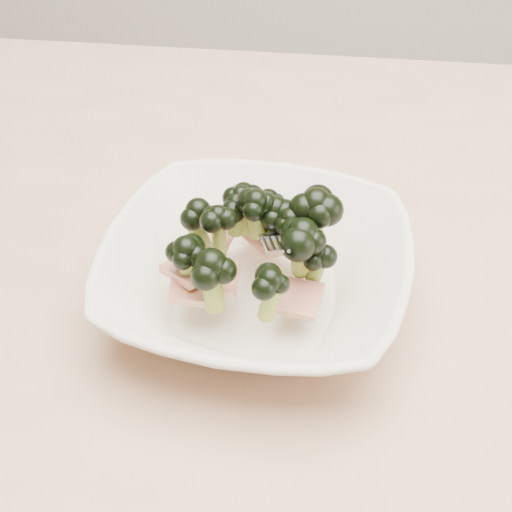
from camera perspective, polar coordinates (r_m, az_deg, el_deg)
name	(u,v)px	position (r m, az deg, el deg)	size (l,w,h in m)	color
dining_table	(371,326)	(0.73, 9.15, -5.53)	(1.20, 0.80, 0.75)	tan
broccoli_dish	(256,267)	(0.58, 0.03, -0.91)	(0.27, 0.27, 0.11)	beige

